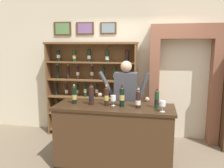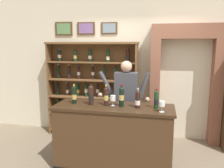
{
  "view_description": "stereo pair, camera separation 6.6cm",
  "coord_description": "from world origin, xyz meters",
  "views": [
    {
      "loc": [
        0.48,
        -3.33,
        1.93
      ],
      "look_at": [
        -0.24,
        0.37,
        1.28
      ],
      "focal_mm": 36.93,
      "sensor_mm": 36.0,
      "label": 1
    },
    {
      "loc": [
        0.55,
        -3.32,
        1.93
      ],
      "look_at": [
        -0.24,
        0.37,
        1.28
      ],
      "focal_mm": 36.93,
      "sensor_mm": 36.0,
      "label": 2
    }
  ],
  "objects": [
    {
      "name": "back_wall",
      "position": [
        -0.0,
        1.53,
        1.56
      ],
      "size": [
        12.0,
        0.19,
        3.12
      ],
      "color": "beige",
      "rests_on": "ground"
    },
    {
      "name": "wine_shelf",
      "position": [
        -0.85,
        1.25,
        1.03
      ],
      "size": [
        1.92,
        0.32,
        1.98
      ],
      "color": "brown",
      "rests_on": "ground"
    },
    {
      "name": "archway_doorway",
      "position": [
        1.02,
        1.39,
        1.29
      ],
      "size": [
        1.35,
        0.45,
        2.31
      ],
      "color": "brown",
      "rests_on": "ground"
    },
    {
      "name": "tasting_counter",
      "position": [
        -0.14,
        -0.0,
        0.5
      ],
      "size": [
        1.82,
        0.64,
        1.01
      ],
      "color": "#422B19",
      "rests_on": "ground"
    },
    {
      "name": "shopkeeper",
      "position": [
        -0.04,
        0.64,
        1.02
      ],
      "size": [
        0.93,
        0.22,
        1.65
      ],
      "color": "#2D3347",
      "rests_on": "ground"
    },
    {
      "name": "tasting_bottle_riserva",
      "position": [
        -0.78,
        0.02,
        1.15
      ],
      "size": [
        0.07,
        0.07,
        0.31
      ],
      "color": "black",
      "rests_on": "tasting_counter"
    },
    {
      "name": "tasting_bottle_super_tuscan",
      "position": [
        -0.49,
        0.01,
        1.16
      ],
      "size": [
        0.08,
        0.08,
        0.32
      ],
      "color": "black",
      "rests_on": "tasting_counter"
    },
    {
      "name": "tasting_bottle_bianco",
      "position": [
        -0.25,
        0.0,
        1.16
      ],
      "size": [
        0.07,
        0.07,
        0.33
      ],
      "color": "black",
      "rests_on": "tasting_counter"
    },
    {
      "name": "tasting_bottle_prosecco",
      "position": [
        -0.02,
        0.0,
        1.17
      ],
      "size": [
        0.07,
        0.07,
        0.34
      ],
      "color": "black",
      "rests_on": "tasting_counter"
    },
    {
      "name": "tasting_bottle_brunello",
      "position": [
        0.23,
        -0.03,
        1.14
      ],
      "size": [
        0.08,
        0.08,
        0.29
      ],
      "color": "black",
      "rests_on": "tasting_counter"
    },
    {
      "name": "tasting_bottle_vin_santo",
      "position": [
        0.5,
        -0.0,
        1.15
      ],
      "size": [
        0.07,
        0.07,
        0.29
      ],
      "color": "#19381E",
      "rests_on": "tasting_counter"
    },
    {
      "name": "wine_glass_center",
      "position": [
        -0.15,
        0.01,
        1.12
      ],
      "size": [
        0.08,
        0.08,
        0.16
      ],
      "color": "silver",
      "rests_on": "tasting_counter"
    },
    {
      "name": "wine_glass_left",
      "position": [
        0.58,
        -0.17,
        1.12
      ],
      "size": [
        0.08,
        0.08,
        0.16
      ],
      "color": "silver",
      "rests_on": "tasting_counter"
    }
  ]
}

